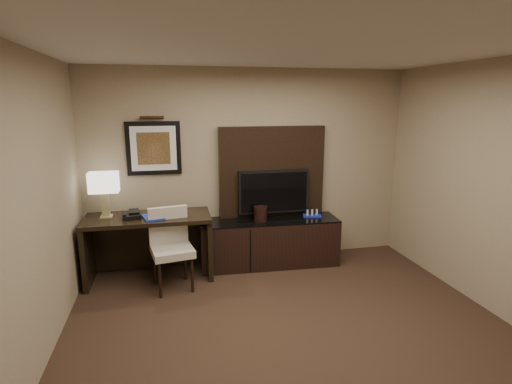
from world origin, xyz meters
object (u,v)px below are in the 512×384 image
object	(u,v)px
credenza	(269,242)
minibar_tray	(312,213)
desk	(150,247)
desk_chair	(172,250)
tv	(274,191)
table_lamp	(105,195)
ice_bucket	(260,214)
desk_phone	(132,214)

from	to	relation	value
credenza	minibar_tray	world-z (taller)	minibar_tray
desk	desk_chair	size ratio (longest dim) A/B	1.57
desk	tv	size ratio (longest dim) A/B	1.56
table_lamp	credenza	bearing A→B (deg)	0.75
desk_chair	table_lamp	bearing A→B (deg)	140.87
table_lamp	ice_bucket	size ratio (longest dim) A/B	2.80
table_lamp	desk_chair	bearing A→B (deg)	-29.52
tv	table_lamp	distance (m)	2.22
table_lamp	minibar_tray	xyz separation A→B (m)	(2.75, 0.04, -0.42)
tv	table_lamp	xyz separation A→B (m)	(-2.21, -0.17, 0.10)
tv	desk_chair	distance (m)	1.64
desk	table_lamp	world-z (taller)	table_lamp
desk_chair	ice_bucket	distance (m)	1.30
table_lamp	desk_phone	distance (m)	0.41
desk	ice_bucket	size ratio (longest dim) A/B	7.72
tv	desk	bearing A→B (deg)	-172.01
tv	ice_bucket	distance (m)	0.39
desk_chair	ice_bucket	size ratio (longest dim) A/B	4.92
desk_chair	minibar_tray	distance (m)	2.03
desk_chair	desk_phone	world-z (taller)	desk_chair
desk	credenza	size ratio (longest dim) A/B	0.82
table_lamp	desk_phone	size ratio (longest dim) A/B	2.64
table_lamp	tv	bearing A→B (deg)	4.34
desk	minibar_tray	distance (m)	2.27
table_lamp	minibar_tray	distance (m)	2.78
desk_chair	minibar_tray	bearing A→B (deg)	4.28
desk_phone	tv	bearing A→B (deg)	-0.57
desk_phone	table_lamp	bearing A→B (deg)	148.18
desk	desk_phone	distance (m)	0.51
desk_phone	ice_bucket	xyz separation A→B (m)	(1.67, 0.12, -0.13)
credenza	table_lamp	xyz separation A→B (m)	(-2.12, -0.03, 0.79)
tv	desk_chair	bearing A→B (deg)	-156.81
table_lamp	minibar_tray	world-z (taller)	table_lamp
tv	minibar_tray	bearing A→B (deg)	-13.26
desk_chair	minibar_tray	xyz separation A→B (m)	(1.96, 0.49, 0.21)
desk_chair	table_lamp	world-z (taller)	table_lamp
table_lamp	minibar_tray	size ratio (longest dim) A/B	2.25
ice_bucket	tv	bearing A→B (deg)	37.14
desk_chair	table_lamp	distance (m)	1.09
credenza	table_lamp	distance (m)	2.26
desk	table_lamp	distance (m)	0.87
credenza	minibar_tray	size ratio (longest dim) A/B	7.58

